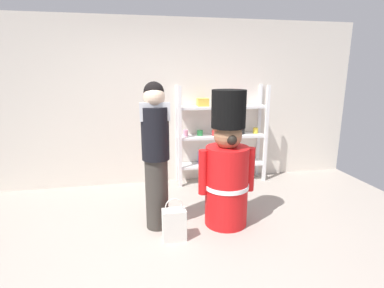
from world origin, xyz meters
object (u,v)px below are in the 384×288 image
merchandise_shelf (221,134)px  teddy_bear_guard (227,168)px  person_shopper (156,152)px  shopping_bag (174,224)px

merchandise_shelf → teddy_bear_guard: teddy_bear_guard is taller
merchandise_shelf → person_shopper: person_shopper is taller
person_shopper → shopping_bag: 0.82m
teddy_bear_guard → person_shopper: (-0.82, 0.08, 0.21)m
teddy_bear_guard → shopping_bag: size_ratio=3.32×
teddy_bear_guard → shopping_bag: (-0.66, -0.24, -0.52)m
merchandise_shelf → person_shopper: (-1.17, -1.36, 0.12)m
person_shopper → shopping_bag: size_ratio=3.51×
person_shopper → shopping_bag: (0.15, -0.32, -0.73)m
shopping_bag → merchandise_shelf: bearing=58.8°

